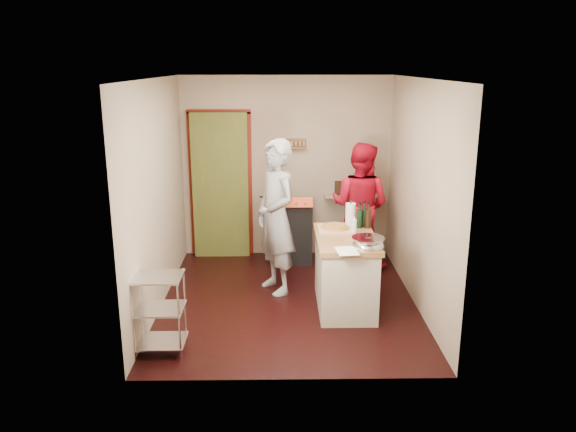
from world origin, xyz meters
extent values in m
plane|color=black|center=(0.00, 0.00, 0.00)|extent=(3.50, 3.50, 0.00)
cube|color=tan|center=(0.00, 1.75, 1.30)|extent=(3.00, 0.04, 2.60)
cube|color=#565B23|center=(-0.95, 1.80, 1.05)|extent=(0.80, 0.40, 2.10)
cube|color=maroon|center=(-1.37, 1.73, 1.05)|extent=(0.06, 0.06, 2.10)
cube|color=maroon|center=(-0.53, 1.73, 1.05)|extent=(0.06, 0.06, 2.10)
cube|color=maroon|center=(-0.95, 1.73, 2.10)|extent=(0.90, 0.06, 0.06)
cube|color=brown|center=(0.05, 1.70, 1.60)|extent=(0.46, 0.09, 0.03)
cube|color=brown|center=(0.05, 1.74, 1.66)|extent=(0.46, 0.02, 0.12)
cube|color=olive|center=(0.05, 1.70, 1.66)|extent=(0.42, 0.04, 0.07)
cube|color=tan|center=(0.95, 1.65, 0.90)|extent=(0.80, 0.18, 0.04)
cube|color=black|center=(0.75, 1.65, 1.02)|extent=(0.10, 0.14, 0.22)
cube|color=tan|center=(-1.50, 0.00, 1.30)|extent=(0.04, 3.50, 2.60)
cube|color=tan|center=(1.50, 0.00, 1.30)|extent=(0.04, 3.50, 2.60)
cube|color=white|center=(0.00, 0.00, 2.61)|extent=(3.00, 3.50, 0.02)
cube|color=black|center=(0.05, 1.43, 0.40)|extent=(0.60, 0.55, 0.80)
cube|color=black|center=(0.05, 1.43, 0.83)|extent=(0.60, 0.55, 0.06)
cube|color=maroon|center=(0.05, 1.15, 0.92)|extent=(0.60, 0.15, 0.17)
cylinder|color=black|center=(-0.10, 1.56, 0.91)|extent=(0.26, 0.26, 0.05)
cylinder|color=silver|center=(-1.50, -1.38, 0.40)|extent=(0.02, 0.02, 0.80)
cylinder|color=silver|center=(-1.06, -1.38, 0.40)|extent=(0.02, 0.02, 0.80)
cylinder|color=silver|center=(-1.50, -1.02, 0.40)|extent=(0.02, 0.02, 0.80)
cylinder|color=silver|center=(-1.06, -1.02, 0.40)|extent=(0.02, 0.02, 0.80)
cube|color=silver|center=(-1.28, -1.20, 0.10)|extent=(0.48, 0.40, 0.02)
cube|color=silver|center=(-1.28, -1.20, 0.45)|extent=(0.48, 0.40, 0.02)
cube|color=silver|center=(-1.28, -1.20, 0.78)|extent=(0.48, 0.40, 0.02)
cube|color=#BEB8A1|center=(0.65, -0.20, 0.40)|extent=(0.62, 1.09, 0.81)
cube|color=#966339|center=(0.65, -0.20, 0.84)|extent=(0.68, 1.15, 0.06)
cube|color=#D8B583|center=(0.55, 0.06, 0.88)|extent=(0.40, 0.40, 0.02)
cylinder|color=#C5793D|center=(0.55, 0.06, 0.90)|extent=(0.32, 0.32, 0.02)
ellipsoid|color=silver|center=(0.83, -0.59, 0.92)|extent=(0.35, 0.35, 0.11)
cylinder|color=white|center=(0.75, 0.22, 1.00)|extent=(0.12, 0.12, 0.28)
cylinder|color=silver|center=(0.75, -0.10, 0.95)|extent=(0.06, 0.06, 0.17)
cube|color=white|center=(0.60, -0.71, 0.87)|extent=(0.24, 0.32, 0.00)
cylinder|color=black|center=(0.91, 0.20, 1.02)|extent=(0.08, 0.08, 0.31)
cylinder|color=black|center=(0.95, 0.14, 1.02)|extent=(0.08, 0.08, 0.31)
cylinder|color=black|center=(0.84, 0.15, 1.02)|extent=(0.08, 0.08, 0.31)
imported|color=silver|center=(-0.15, 0.32, 0.95)|extent=(0.73, 0.83, 1.90)
imported|color=red|center=(1.00, 1.20, 0.87)|extent=(1.06, 0.99, 1.74)
camera|label=1|loc=(-0.11, -6.25, 2.77)|focal=35.00mm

